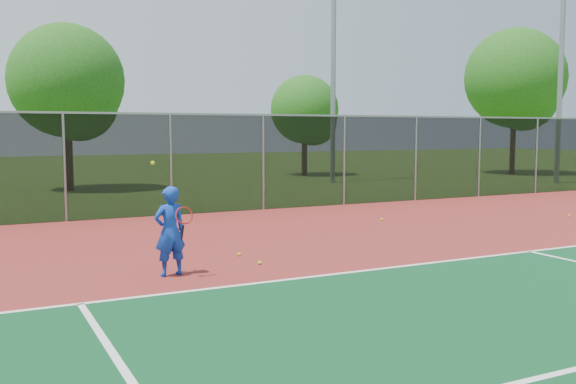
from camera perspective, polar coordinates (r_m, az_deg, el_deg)
name	(u,v)px	position (r m, az deg, el deg)	size (l,w,h in m)	color
court_apron	(492,271)	(12.20, 17.72, -6.73)	(30.00, 20.00, 0.02)	maroon
fence_back	(263,161)	(20.33, -2.22, 2.77)	(30.00, 0.06, 3.03)	black
tennis_player	(170,231)	(11.29, -10.45, -3.43)	(0.62, 0.64, 2.00)	#143DBC
practice_ball_0	(260,263)	(12.16, -2.52, -6.29)	(0.07, 0.07, 0.07)	#D1ED1B
practice_ball_1	(382,219)	(18.12, 8.35, -2.42)	(0.07, 0.07, 0.07)	#D1ED1B
practice_ball_2	(239,254)	(12.98, -4.37, -5.54)	(0.07, 0.07, 0.07)	#D1ED1B
practice_ball_3	(569,215)	(20.47, 23.73, -1.92)	(0.07, 0.07, 0.07)	#D1ED1B
floodlight_n	(333,31)	(31.36, 4.07, 14.08)	(0.90, 0.40, 12.86)	gray
floodlight_ne	(562,30)	(33.51, 23.20, 13.11)	(0.90, 0.40, 12.86)	gray
tree_back_left	(70,86)	(28.50, -18.84, 8.90)	(4.73, 4.73, 6.95)	#331D12
tree_back_mid	(307,113)	(35.97, 1.67, 7.06)	(3.80, 3.80, 5.58)	#331D12
tree_back_right	(517,83)	(39.33, 19.69, 9.14)	(5.67, 5.67, 8.33)	#331D12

